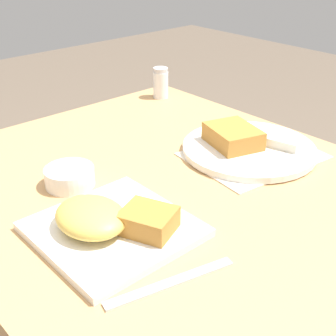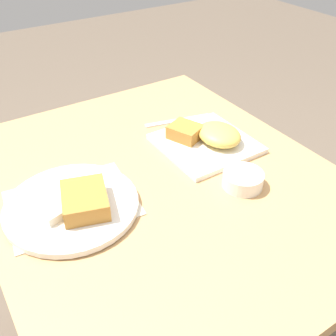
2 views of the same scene
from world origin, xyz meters
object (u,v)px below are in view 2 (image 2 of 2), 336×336
object	(u,v)px
butter_knife	(178,121)
sauce_ramekin	(243,179)
plate_square_near	(208,138)
plate_oval_far	(73,204)

from	to	relation	value
butter_knife	sauce_ramekin	bearing A→B (deg)	96.29
plate_square_near	sauce_ramekin	size ratio (longest dim) A/B	2.47
plate_oval_far	sauce_ramekin	size ratio (longest dim) A/B	3.06
plate_oval_far	butter_knife	bearing A→B (deg)	-63.61
butter_knife	plate_square_near	bearing A→B (deg)	101.56
plate_square_near	sauce_ramekin	world-z (taller)	plate_square_near
sauce_ramekin	butter_knife	size ratio (longest dim) A/B	0.48
plate_oval_far	sauce_ramekin	xyz separation A→B (m)	(-0.13, -0.37, 0.00)
plate_square_near	plate_oval_far	world-z (taller)	plate_square_near
plate_square_near	butter_knife	bearing A→B (deg)	-1.99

